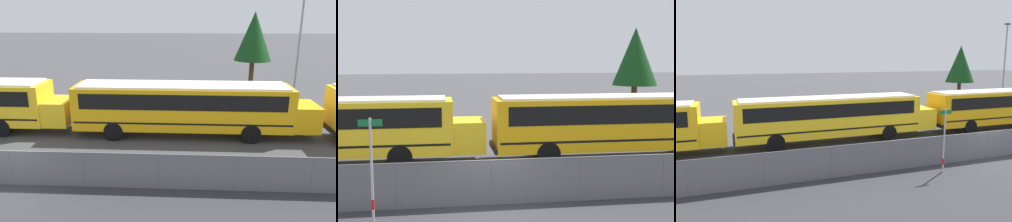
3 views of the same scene
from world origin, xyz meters
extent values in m
plane|color=#424244|center=(0.00, 0.00, 0.00)|extent=(200.00, 200.00, 0.00)
cube|color=#9EA0A5|center=(0.00, 0.00, 0.77)|extent=(98.21, 0.03, 1.54)
cube|color=slate|center=(0.00, -0.01, 0.77)|extent=(98.21, 0.01, 1.54)
cylinder|color=slate|center=(0.00, 0.00, 1.54)|extent=(98.21, 0.05, 0.05)
cylinder|color=slate|center=(0.00, 0.00, 0.77)|extent=(0.07, 0.07, 1.54)
cylinder|color=slate|center=(3.07, 0.00, 0.77)|extent=(0.07, 0.07, 1.54)
cylinder|color=slate|center=(6.14, 0.00, 0.77)|extent=(0.07, 0.07, 1.54)
cylinder|color=slate|center=(9.21, 0.00, 0.77)|extent=(0.07, 0.07, 1.54)
cylinder|color=slate|center=(12.28, 0.00, 0.77)|extent=(0.07, 0.07, 1.54)
cube|color=yellow|center=(-0.31, 6.47, 1.27)|extent=(1.48, 2.22, 1.45)
cylinder|color=black|center=(-3.39, 7.55, 0.55)|extent=(1.09, 0.28, 1.09)
cylinder|color=black|center=(-3.39, 5.38, 0.55)|extent=(1.09, 0.28, 1.09)
cube|color=#EDA80F|center=(7.03, 6.22, 1.75)|extent=(12.31, 2.41, 2.42)
cube|color=black|center=(7.03, 6.22, 2.29)|extent=(11.32, 2.45, 0.87)
cube|color=black|center=(7.03, 6.22, 1.08)|extent=(12.06, 2.44, 0.10)
cube|color=#EDA80F|center=(13.92, 6.22, 1.27)|extent=(1.48, 2.22, 1.45)
cube|color=black|center=(0.83, 6.22, 0.70)|extent=(0.12, 2.41, 0.24)
cube|color=silver|center=(7.03, 6.22, 3.01)|extent=(11.69, 2.17, 0.10)
cylinder|color=black|center=(10.85, 7.31, 0.55)|extent=(1.09, 0.28, 1.09)
cylinder|color=black|center=(10.85, 5.13, 0.55)|extent=(1.09, 0.28, 1.09)
cylinder|color=black|center=(3.22, 7.31, 0.55)|extent=(1.09, 0.28, 1.09)
cylinder|color=black|center=(3.22, 5.13, 0.55)|extent=(1.09, 0.28, 1.09)
cube|color=black|center=(15.29, 5.84, 0.70)|extent=(0.12, 2.41, 0.24)
cylinder|color=gray|center=(16.24, 15.11, 4.57)|extent=(0.16, 0.16, 9.13)
cylinder|color=#51381E|center=(13.45, 19.19, 1.30)|extent=(0.44, 0.44, 2.60)
cone|color=#144219|center=(13.45, 19.19, 4.81)|extent=(3.41, 3.41, 4.43)
camera|label=1|loc=(7.20, -11.94, 7.01)|focal=35.00mm
camera|label=2|loc=(-1.76, -15.14, 5.10)|focal=50.00mm
camera|label=3|loc=(-13.60, -14.10, 5.67)|focal=35.00mm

